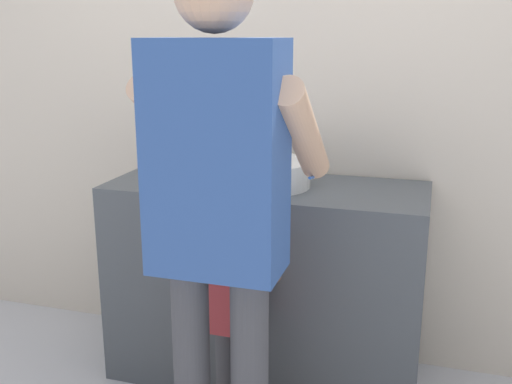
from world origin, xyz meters
TOP-DOWN VIEW (x-y plane):
  - back_wall at (0.00, 0.62)m, footprint 4.40×0.08m
  - vanity_cabinet at (0.00, 0.30)m, footprint 1.35×0.54m
  - sink_basin at (0.00, 0.28)m, footprint 0.38×0.38m
  - faucet at (0.00, 0.51)m, footprint 0.18×0.14m
  - toothbrush_cup at (-0.39, 0.29)m, footprint 0.07×0.07m
  - child_toddler at (0.00, -0.10)m, footprint 0.28×0.28m
  - adult_parent at (0.06, -0.42)m, footprint 0.54×0.57m

SIDE VIEW (x-z plane):
  - vanity_cabinet at x=0.00m, z-range 0.00..0.89m
  - child_toddler at x=0.00m, z-range 0.09..1.00m
  - toothbrush_cup at x=-0.39m, z-range 0.85..1.05m
  - sink_basin at x=0.00m, z-range 0.90..1.01m
  - faucet at x=0.00m, z-range 0.89..1.07m
  - adult_parent at x=0.06m, z-range 0.17..1.92m
  - back_wall at x=0.00m, z-range 0.00..2.70m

